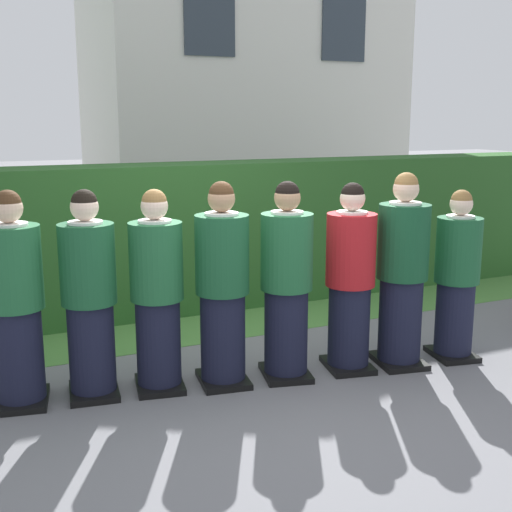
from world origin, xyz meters
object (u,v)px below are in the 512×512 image
Objects in this scene: student_front_row_3 at (222,289)px; student_front_row_6 at (402,275)px; student_front_row_0 at (15,305)px; student_in_red_blazer at (350,282)px; student_front_row_4 at (286,286)px; student_front_row_2 at (157,296)px; student_front_row_7 at (457,279)px; student_front_row_1 at (89,300)px.

student_front_row_6 is (1.58, -0.25, 0.02)m from student_front_row_3.
student_in_red_blazer is at bearing -8.70° from student_front_row_0.
student_front_row_6 is (1.04, -0.16, 0.02)m from student_front_row_4.
student_front_row_0 is 1.06m from student_front_row_2.
student_front_row_2 is (1.05, -0.14, -0.01)m from student_front_row_0.
student_in_red_blazer reaches higher than student_front_row_7.
student_front_row_4 is at bearing -10.32° from student_front_row_1.
student_front_row_1 is 1.04m from student_front_row_3.
student_front_row_1 is 1.06× the size of student_front_row_7.
student_front_row_6 reaches higher than student_front_row_0.
student_front_row_4 is (1.56, -0.28, 0.01)m from student_front_row_1.
student_front_row_2 is 0.97× the size of student_front_row_3.
student_front_row_7 is at bearing -8.31° from student_front_row_3.
student_front_row_3 is 1.60m from student_front_row_6.
student_front_row_0 is 0.99× the size of student_front_row_3.
student_front_row_0 reaches higher than student_front_row_1.
student_front_row_4 is 1.61m from student_front_row_7.
student_front_row_2 is 0.52m from student_front_row_3.
student_front_row_7 is (3.15, -0.51, -0.05)m from student_front_row_1.
student_in_red_blazer is at bearing -9.38° from student_front_row_2.
student_front_row_4 is 1.08× the size of student_front_row_7.
student_front_row_7 is at bearing -8.03° from student_front_row_4.
student_front_row_4 reaches higher than student_front_row_0.
student_front_row_6 is 0.56m from student_front_row_7.
student_front_row_3 reaches higher than student_front_row_1.
student_in_red_blazer is (0.58, -0.07, -0.01)m from student_front_row_4.
student_front_row_0 is at bearing 172.37° from student_front_row_2.
student_front_row_0 is 3.73m from student_front_row_7.
student_front_row_2 is at bearing -7.63° from student_front_row_0.
student_front_row_0 is 0.99× the size of student_front_row_4.
student_front_row_2 is 1.06m from student_front_row_4.
student_front_row_0 is 0.54m from student_front_row_1.
student_front_row_0 is 1.07× the size of student_front_row_7.
student_front_row_3 is 2.15m from student_front_row_7.
student_front_row_7 is (2.13, -0.31, -0.06)m from student_front_row_3.
student_front_row_1 is 0.52m from student_front_row_2.
student_front_row_6 is at bearing -9.11° from student_front_row_0.
student_front_row_3 reaches higher than student_in_red_blazer.
student_front_row_6 is at bearing -8.87° from student_front_row_3.
student_front_row_6 is at bearing -9.85° from student_front_row_2.
student_front_row_6 is at bearing -9.68° from student_front_row_1.
student_front_row_2 is 0.98× the size of student_front_row_4.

